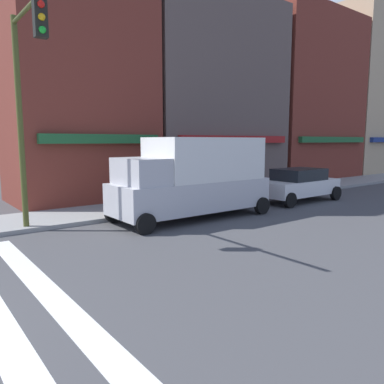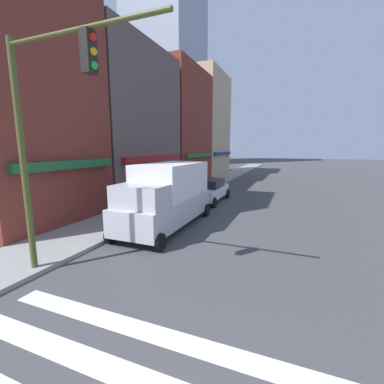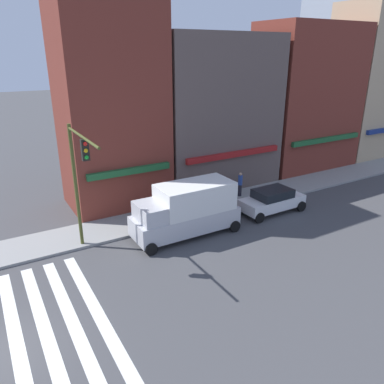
% 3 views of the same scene
% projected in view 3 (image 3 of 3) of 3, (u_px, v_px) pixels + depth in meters
% --- Properties ---
extents(ground_plane, '(200.00, 200.00, 0.00)m').
position_uv_depth(ground_plane, '(2.00, 354.00, 13.16)').
color(ground_plane, '#424244').
extents(crosswalk_stripes, '(7.65, 10.80, 0.01)m').
position_uv_depth(crosswalk_stripes, '(2.00, 354.00, 13.15)').
color(crosswalk_stripes, silver).
rests_on(crosswalk_stripes, ground_plane).
extents(storefront_row, '(35.03, 5.30, 15.89)m').
position_uv_depth(storefront_row, '(278.00, 94.00, 30.85)').
color(storefront_row, maroon).
rests_on(storefront_row, ground_plane).
extents(traffic_signal, '(0.32, 4.89, 6.69)m').
position_uv_depth(traffic_signal, '(79.00, 172.00, 18.01)').
color(traffic_signal, '#474C1E').
rests_on(traffic_signal, ground_plane).
extents(box_truck_silver, '(6.20, 2.42, 3.04)m').
position_uv_depth(box_truck_silver, '(187.00, 209.00, 21.21)').
color(box_truck_silver, '#B7B7BC').
rests_on(box_truck_silver, ground_plane).
extents(sedan_white, '(4.42, 2.02, 1.59)m').
position_uv_depth(sedan_white, '(272.00, 200.00, 24.52)').
color(sedan_white, white).
rests_on(sedan_white, ground_plane).
extents(pedestrian_red_jacket, '(0.32, 0.32, 1.77)m').
position_uv_depth(pedestrian_red_jacket, '(202.00, 192.00, 25.32)').
color(pedestrian_red_jacket, '#23232D').
rests_on(pedestrian_red_jacket, sidewalk_left).
extents(pedestrian_blue_shirt, '(0.32, 0.32, 1.77)m').
position_uv_depth(pedestrian_blue_shirt, '(240.00, 184.00, 26.84)').
color(pedestrian_blue_shirt, '#23232D').
rests_on(pedestrian_blue_shirt, sidewalk_left).
extents(fire_hydrant, '(0.24, 0.24, 0.84)m').
position_uv_depth(fire_hydrant, '(159.00, 218.00, 22.46)').
color(fire_hydrant, red).
rests_on(fire_hydrant, sidewalk_left).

